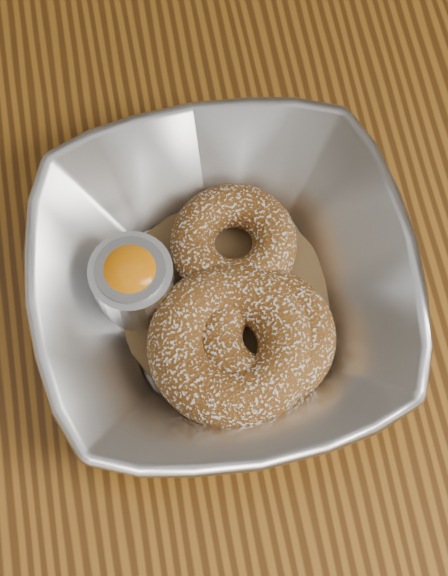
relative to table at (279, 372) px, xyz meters
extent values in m
plane|color=#565659|center=(0.00, 0.00, -0.65)|extent=(4.00, 4.00, 0.00)
cube|color=brown|center=(0.00, 0.00, 0.08)|extent=(1.20, 0.80, 0.04)
imported|color=silver|center=(-0.04, 0.03, 0.13)|extent=(0.25, 0.25, 0.06)
cube|color=brown|center=(-0.04, 0.03, 0.11)|extent=(0.20, 0.20, 0.00)
torus|color=brown|center=(-0.03, 0.06, 0.12)|extent=(0.11, 0.11, 0.03)
torus|color=brown|center=(-0.04, -0.01, 0.13)|extent=(0.15, 0.15, 0.04)
torus|color=brown|center=(-0.02, -0.01, 0.13)|extent=(0.12, 0.12, 0.03)
cylinder|color=silver|center=(-0.10, 0.04, 0.13)|extent=(0.06, 0.06, 0.04)
cylinder|color=gray|center=(-0.10, 0.04, 0.13)|extent=(0.05, 0.05, 0.04)
ellipsoid|color=orange|center=(-0.10, 0.04, 0.14)|extent=(0.04, 0.04, 0.03)
camera|label=1|loc=(-0.07, -0.17, 0.67)|focal=55.00mm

